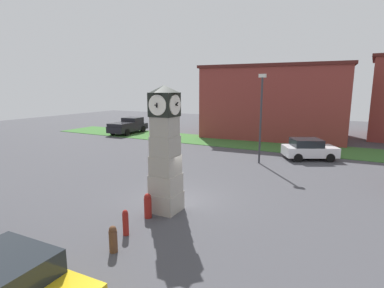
% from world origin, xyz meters
% --- Properties ---
extents(ground_plane, '(88.68, 88.68, 0.00)m').
position_xyz_m(ground_plane, '(0.00, 0.00, 0.00)').
color(ground_plane, '#424247').
extents(clock_tower, '(1.32, 1.32, 5.48)m').
position_xyz_m(clock_tower, '(0.20, -1.14, 2.57)').
color(clock_tower, '#A19C91').
rests_on(clock_tower, ground_plane).
extents(bollard_near_tower, '(0.31, 0.31, 1.06)m').
position_xyz_m(bollard_near_tower, '(-0.08, -2.11, 0.54)').
color(bollard_near_tower, maroon).
rests_on(bollard_near_tower, ground_plane).
extents(bollard_mid_row, '(0.22, 0.22, 0.98)m').
position_xyz_m(bollard_mid_row, '(0.10, -3.73, 0.50)').
color(bollard_mid_row, maroon).
rests_on(bollard_mid_row, ground_plane).
extents(bollard_far_row, '(0.28, 0.28, 0.92)m').
position_xyz_m(bollard_far_row, '(0.50, -4.83, 0.47)').
color(bollard_far_row, brown).
rests_on(bollard_far_row, ground_plane).
extents(car_silver_hatch, '(4.30, 3.53, 1.57)m').
position_xyz_m(car_silver_hatch, '(4.50, 12.24, 0.80)').
color(car_silver_hatch, silver).
rests_on(car_silver_hatch, ground_plane).
extents(pickup_truck, '(2.54, 5.57, 1.85)m').
position_xyz_m(pickup_truck, '(-16.26, 16.16, 0.93)').
color(pickup_truck, black).
rests_on(pickup_truck, ground_plane).
extents(street_lamp_near_road, '(0.50, 0.24, 6.32)m').
position_xyz_m(street_lamp_near_road, '(1.51, 9.25, 3.65)').
color(street_lamp_near_road, '#333338').
rests_on(street_lamp_near_road, ground_plane).
extents(warehouse_blue_far, '(15.57, 10.58, 7.71)m').
position_xyz_m(warehouse_blue_far, '(-0.47, 22.46, 3.86)').
color(warehouse_blue_far, maroon).
rests_on(warehouse_blue_far, ground_plane).
extents(grass_verge_far, '(53.21, 5.48, 0.04)m').
position_xyz_m(grass_verge_far, '(1.57, 16.26, 0.02)').
color(grass_verge_far, '#386B2D').
rests_on(grass_verge_far, ground_plane).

